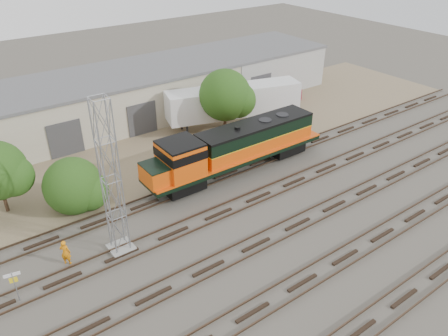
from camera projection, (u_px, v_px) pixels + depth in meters
ground at (230, 224)px, 32.43m from camera, size 140.00×140.00×0.00m
dirt_strip at (139, 149)px, 42.95m from camera, size 80.00×16.00×0.02m
tracks at (256, 245)px, 30.29m from camera, size 80.00×20.40×0.28m
warehouse at (104, 100)px, 47.25m from camera, size 58.40×10.40×5.30m
locomotive at (234, 148)px, 37.93m from camera, size 17.73×3.11×4.26m
signal_tower at (111, 183)px, 27.41m from camera, size 1.62×1.62×10.99m
sign_post at (14, 281)px, 25.19m from camera, size 0.90×0.21×2.22m
worker at (65, 252)px, 28.32m from camera, size 0.80×0.78×1.86m
semi_trailer at (237, 101)px, 46.53m from camera, size 14.73×6.71×4.46m
dumpster_blue at (267, 97)px, 53.38m from camera, size 1.69×1.60×1.50m
dumpster_red at (294, 94)px, 54.66m from camera, size 1.92×1.87×1.40m
tree_west at (0, 172)px, 32.19m from camera, size 4.70×4.48×5.86m
tree_mid at (77, 187)px, 33.45m from camera, size 4.71×4.49×4.49m
tree_east at (228, 96)px, 43.64m from camera, size 5.48×5.22×7.05m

